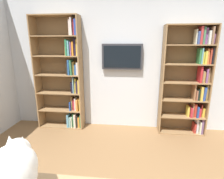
# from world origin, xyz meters

# --- Properties ---
(wall_back) EXTENTS (4.52, 0.06, 2.70)m
(wall_back) POSITION_xyz_m (0.00, -2.23, 1.35)
(wall_back) COLOR silver
(wall_back) RESTS_ON ground
(bookshelf_left) EXTENTS (0.84, 0.28, 1.96)m
(bookshelf_left) POSITION_xyz_m (-1.28, -2.06, 1.00)
(bookshelf_left) COLOR #937047
(bookshelf_left) RESTS_ON ground
(bookshelf_right) EXTENTS (0.89, 0.28, 2.14)m
(bookshelf_right) POSITION_xyz_m (1.06, -2.06, 1.04)
(bookshelf_right) COLOR #937047
(bookshelf_right) RESTS_ON ground
(wall_mounted_tv) EXTENTS (0.75, 0.07, 0.47)m
(wall_mounted_tv) POSITION_xyz_m (-0.03, -2.15, 1.41)
(wall_mounted_tv) COLOR #333338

